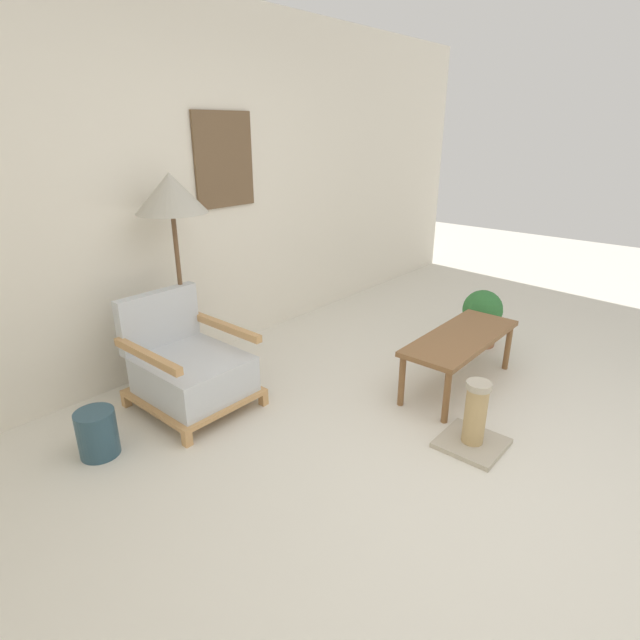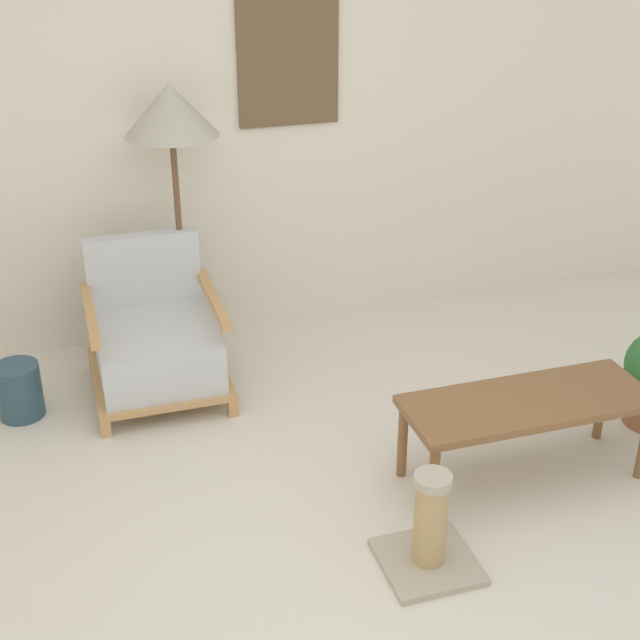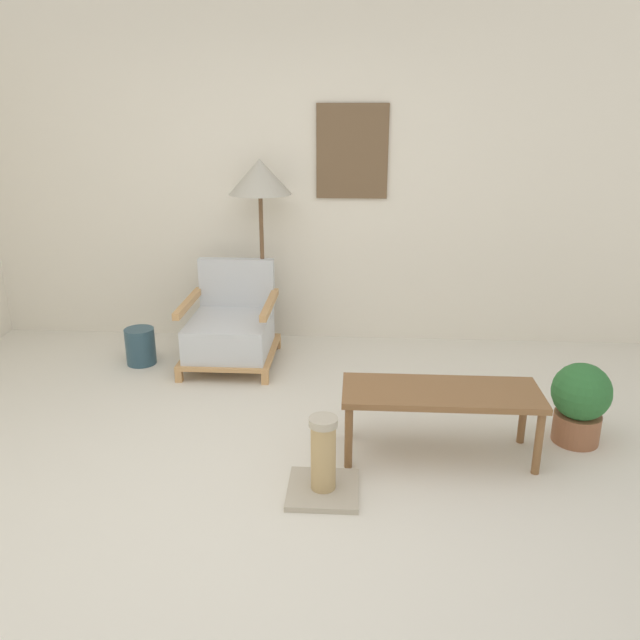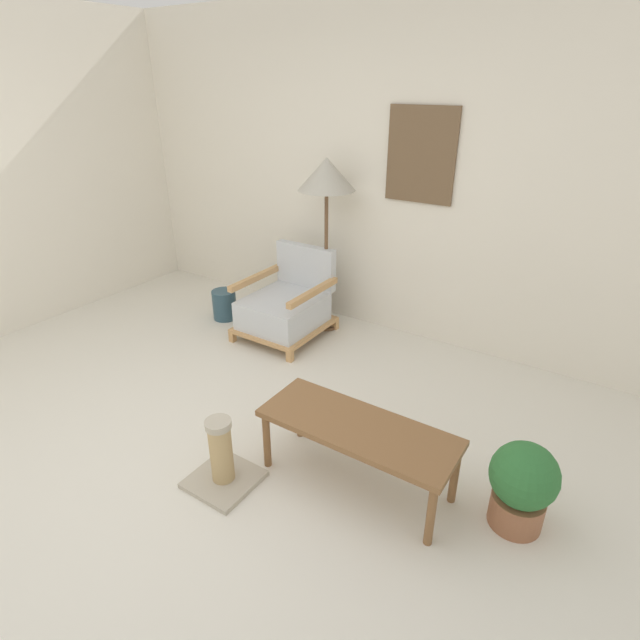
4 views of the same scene
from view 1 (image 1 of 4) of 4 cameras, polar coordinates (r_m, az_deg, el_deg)
ground_plane at (r=2.94m, az=17.80°, el=-17.62°), size 14.00×14.00×0.00m
wall_back at (r=3.97m, az=-15.81°, el=14.07°), size 8.00×0.09×2.70m
armchair at (r=3.49m, az=-14.73°, el=-5.32°), size 0.68×0.75×0.75m
floor_lamp at (r=3.55m, az=-16.64°, el=13.06°), size 0.48×0.48×1.52m
coffee_table at (r=3.72m, az=15.80°, el=-2.38°), size 1.09×0.41×0.40m
vase at (r=3.22m, az=-24.10°, el=-11.74°), size 0.22×0.22×0.28m
potted_plant at (r=4.54m, az=18.00°, el=0.46°), size 0.34×0.34×0.49m
scratching_post at (r=3.15m, az=17.20°, el=-11.25°), size 0.37×0.37×0.43m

